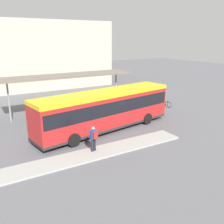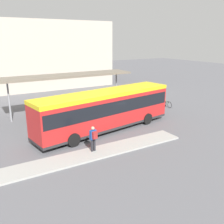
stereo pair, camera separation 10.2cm
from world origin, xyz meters
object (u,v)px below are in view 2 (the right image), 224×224
(pedestrian_waiting, at_px, (93,137))
(bicycle_green, at_px, (167,104))
(bicycle_orange, at_px, (162,102))
(city_bus, at_px, (106,108))
(potted_planter_near_shelter, at_px, (51,117))
(bicycle_red, at_px, (158,101))

(pedestrian_waiting, xyz_separation_m, bicycle_green, (12.40, 6.40, -0.77))
(pedestrian_waiting, height_order, bicycle_green, pedestrian_waiting)
(pedestrian_waiting, distance_m, bicycle_orange, 14.24)
(city_bus, bearing_deg, bicycle_green, 8.34)
(city_bus, bearing_deg, potted_planter_near_shelter, 121.03)
(bicycle_red, xyz_separation_m, potted_planter_near_shelter, (-12.97, -0.35, 0.28))
(city_bus, relative_size, bicycle_green, 7.77)
(city_bus, xyz_separation_m, bicycle_orange, (9.48, 3.71, -1.56))
(pedestrian_waiting, distance_m, bicycle_red, 14.67)
(potted_planter_near_shelter, bearing_deg, bicycle_green, -4.75)
(bicycle_orange, xyz_separation_m, bicycle_red, (0.07, 0.72, -0.03))
(bicycle_red, relative_size, potted_planter_near_shelter, 1.31)
(bicycle_green, distance_m, bicycle_orange, 0.72)
(pedestrian_waiting, height_order, potted_planter_near_shelter, pedestrian_waiting)
(city_bus, distance_m, pedestrian_waiting, 4.51)
(pedestrian_waiting, distance_m, bicycle_green, 13.98)
(city_bus, relative_size, potted_planter_near_shelter, 10.53)
(pedestrian_waiting, relative_size, bicycle_orange, 1.03)
(pedestrian_waiting, distance_m, potted_planter_near_shelter, 7.52)
(bicycle_green, xyz_separation_m, potted_planter_near_shelter, (-12.99, 1.08, 0.26))
(bicycle_orange, relative_size, potted_planter_near_shelter, 1.42)
(bicycle_red, bearing_deg, potted_planter_near_shelter, 92.56)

